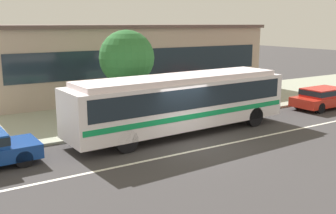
# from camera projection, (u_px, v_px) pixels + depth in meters

# --- Properties ---
(ground_plane) EXTENTS (120.00, 120.00, 0.00)m
(ground_plane) POSITION_uv_depth(u_px,v_px,m) (190.00, 144.00, 17.19)
(ground_plane) COLOR #393738
(sidewalk_slab) EXTENTS (60.00, 8.00, 0.12)m
(sidewalk_slab) POSITION_uv_depth(u_px,v_px,m) (120.00, 113.00, 23.06)
(sidewalk_slab) COLOR #999C89
(sidewalk_slab) RESTS_ON ground_plane
(lane_stripe_center) EXTENTS (56.00, 0.16, 0.01)m
(lane_stripe_center) POSITION_uv_depth(u_px,v_px,m) (201.00, 149.00, 16.53)
(lane_stripe_center) COLOR silver
(lane_stripe_center) RESTS_ON ground_plane
(transit_bus) EXTENTS (11.43, 3.01, 2.81)m
(transit_bus) POSITION_uv_depth(u_px,v_px,m) (182.00, 100.00, 18.68)
(transit_bus) COLOR white
(transit_bus) RESTS_ON ground_plane
(sedan_far_ahead) EXTENTS (4.56, 1.91, 1.29)m
(sedan_far_ahead) POSITION_uv_depth(u_px,v_px,m) (324.00, 97.00, 24.38)
(sedan_far_ahead) COLOR red
(sedan_far_ahead) RESTS_ON ground_plane
(pedestrian_waiting_near_sign) EXTENTS (0.48, 0.48, 1.73)m
(pedestrian_waiting_near_sign) POSITION_uv_depth(u_px,v_px,m) (123.00, 108.00, 19.22)
(pedestrian_waiting_near_sign) COLOR #77604A
(pedestrian_waiting_near_sign) RESTS_ON sidewalk_slab
(bus_stop_sign) EXTENTS (0.08, 0.44, 2.41)m
(bus_stop_sign) POSITION_uv_depth(u_px,v_px,m) (228.00, 85.00, 22.89)
(bus_stop_sign) COLOR gray
(bus_stop_sign) RESTS_ON sidewalk_slab
(street_tree_near_stop) EXTENTS (2.98, 2.98, 4.76)m
(street_tree_near_stop) POSITION_uv_depth(u_px,v_px,m) (127.00, 58.00, 21.02)
(street_tree_near_stop) COLOR brown
(street_tree_near_stop) RESTS_ON sidewalk_slab
(station_building) EXTENTS (20.89, 8.59, 5.09)m
(station_building) POSITION_uv_depth(u_px,v_px,m) (124.00, 59.00, 29.99)
(station_building) COLOR tan
(station_building) RESTS_ON ground_plane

